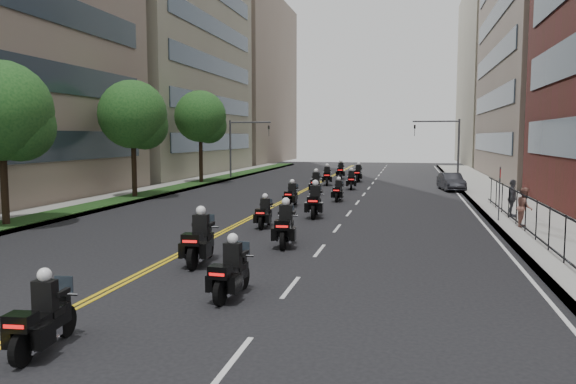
% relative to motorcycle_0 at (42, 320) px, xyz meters
% --- Properties ---
extents(ground, '(160.00, 160.00, 0.00)m').
position_rel_motorcycle_0_xyz_m(ground, '(0.42, 0.44, -0.63)').
color(ground, black).
rests_on(ground, ground).
extents(sidewalk_right, '(4.00, 90.00, 0.15)m').
position_rel_motorcycle_0_xyz_m(sidewalk_right, '(12.42, 25.44, -0.55)').
color(sidewalk_right, gray).
rests_on(sidewalk_right, ground).
extents(sidewalk_left, '(4.00, 90.00, 0.15)m').
position_rel_motorcycle_0_xyz_m(sidewalk_left, '(-11.58, 25.44, -0.55)').
color(sidewalk_left, gray).
rests_on(sidewalk_left, ground).
extents(grass_strip, '(2.00, 90.00, 0.04)m').
position_rel_motorcycle_0_xyz_m(grass_strip, '(-10.78, 25.44, -0.46)').
color(grass_strip, '#153A15').
rests_on(grass_strip, sidewalk_left).
extents(building_right_far, '(15.00, 28.00, 26.00)m').
position_rel_motorcycle_0_xyz_m(building_right_far, '(21.92, 78.44, 12.37)').
color(building_right_far, gray).
rests_on(building_right_far, ground).
extents(building_left_mid, '(16.11, 28.00, 34.00)m').
position_rel_motorcycle_0_xyz_m(building_left_mid, '(-21.56, 48.44, 16.37)').
color(building_left_mid, gray).
rests_on(building_left_mid, ground).
extents(building_left_far, '(16.00, 28.00, 26.00)m').
position_rel_motorcycle_0_xyz_m(building_left_far, '(-21.58, 78.44, 12.37)').
color(building_left_far, gray).
rests_on(building_left_far, ground).
extents(iron_fence, '(0.05, 28.00, 1.50)m').
position_rel_motorcycle_0_xyz_m(iron_fence, '(11.42, 12.44, 0.28)').
color(iron_fence, black).
rests_on(iron_fence, sidewalk_right).
extents(street_trees, '(4.40, 38.40, 7.98)m').
position_rel_motorcycle_0_xyz_m(street_trees, '(-10.63, 19.04, 4.50)').
color(street_trees, '#322216').
rests_on(street_trees, ground).
extents(traffic_signal_right, '(4.09, 0.20, 5.60)m').
position_rel_motorcycle_0_xyz_m(traffic_signal_right, '(9.96, 42.44, 3.07)').
color(traffic_signal_right, '#3F3F44').
rests_on(traffic_signal_right, ground).
extents(traffic_signal_left, '(4.09, 0.20, 5.60)m').
position_rel_motorcycle_0_xyz_m(traffic_signal_left, '(-9.12, 42.44, 3.07)').
color(traffic_signal_left, '#3F3F44').
rests_on(traffic_signal_left, ground).
extents(motorcycle_0, '(0.58, 2.15, 1.59)m').
position_rel_motorcycle_0_xyz_m(motorcycle_0, '(0.00, 0.00, 0.00)').
color(motorcycle_0, black).
rests_on(motorcycle_0, ground).
extents(motorcycle_1, '(0.56, 2.21, 1.63)m').
position_rel_motorcycle_0_xyz_m(motorcycle_1, '(2.35, 4.16, 0.02)').
color(motorcycle_1, black).
rests_on(motorcycle_1, ground).
extents(motorcycle_2, '(0.65, 2.52, 1.86)m').
position_rel_motorcycle_0_xyz_m(motorcycle_2, '(0.23, 7.53, 0.11)').
color(motorcycle_2, black).
rests_on(motorcycle_2, ground).
extents(motorcycle_3, '(0.67, 2.44, 1.80)m').
position_rel_motorcycle_0_xyz_m(motorcycle_3, '(2.25, 10.98, 0.08)').
color(motorcycle_3, black).
rests_on(motorcycle_3, ground).
extents(motorcycle_4, '(0.48, 2.06, 1.52)m').
position_rel_motorcycle_0_xyz_m(motorcycle_4, '(0.41, 15.01, -0.03)').
color(motorcycle_4, black).
rests_on(motorcycle_4, ground).
extents(motorcycle_5, '(0.65, 2.55, 1.88)m').
position_rel_motorcycle_0_xyz_m(motorcycle_5, '(2.09, 18.62, 0.12)').
color(motorcycle_5, black).
rests_on(motorcycle_5, ground).
extents(motorcycle_6, '(0.50, 2.15, 1.59)m').
position_rel_motorcycle_0_xyz_m(motorcycle_6, '(0.06, 22.62, 0.00)').
color(motorcycle_6, black).
rests_on(motorcycle_6, ground).
extents(motorcycle_7, '(0.49, 2.09, 1.54)m').
position_rel_motorcycle_0_xyz_m(motorcycle_7, '(2.38, 25.87, -0.02)').
color(motorcycle_7, black).
rests_on(motorcycle_7, ground).
extents(motorcycle_8, '(0.62, 2.46, 1.81)m').
position_rel_motorcycle_0_xyz_m(motorcycle_8, '(0.29, 29.85, 0.09)').
color(motorcycle_8, black).
rests_on(motorcycle_8, ground).
extents(motorcycle_9, '(0.61, 2.27, 1.67)m').
position_rel_motorcycle_0_xyz_m(motorcycle_9, '(2.36, 34.05, 0.03)').
color(motorcycle_9, black).
rests_on(motorcycle_9, ground).
extents(motorcycle_10, '(0.72, 2.45, 1.81)m').
position_rel_motorcycle_0_xyz_m(motorcycle_10, '(-0.00, 37.41, 0.09)').
color(motorcycle_10, black).
rests_on(motorcycle_10, ground).
extents(motorcycle_11, '(0.56, 2.41, 1.78)m').
position_rel_motorcycle_0_xyz_m(motorcycle_11, '(2.24, 41.39, 0.08)').
color(motorcycle_11, black).
rests_on(motorcycle_11, ground).
extents(motorcycle_12, '(0.63, 2.50, 1.84)m').
position_rel_motorcycle_0_xyz_m(motorcycle_12, '(0.30, 44.47, 0.10)').
color(motorcycle_12, black).
rests_on(motorcycle_12, ground).
extents(parked_sedan, '(2.00, 4.18, 1.32)m').
position_rel_motorcycle_0_xyz_m(parked_sedan, '(9.82, 34.75, 0.03)').
color(parked_sedan, black).
rests_on(parked_sedan, ground).
extents(pedestrian_b, '(0.82, 0.96, 1.71)m').
position_rel_motorcycle_0_xyz_m(pedestrian_b, '(11.62, 16.73, 0.38)').
color(pedestrian_b, '#8E5A4D').
rests_on(pedestrian_b, sidewalk_right).
extents(pedestrian_c, '(0.67, 1.14, 1.83)m').
position_rel_motorcycle_0_xyz_m(pedestrian_c, '(11.62, 19.75, 0.44)').
color(pedestrian_c, '#44454C').
rests_on(pedestrian_c, sidewalk_right).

